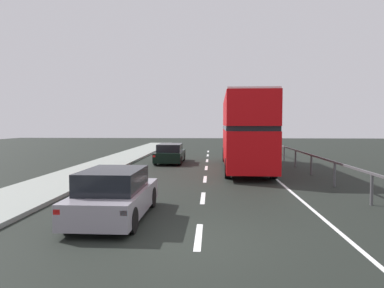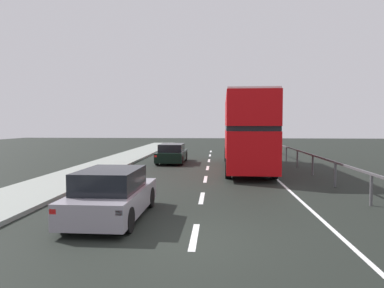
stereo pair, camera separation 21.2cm
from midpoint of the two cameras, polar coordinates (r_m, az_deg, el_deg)
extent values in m
cube|color=black|center=(8.50, 0.27, -15.38)|extent=(74.75, 120.00, 0.10)
cube|color=silver|center=(8.69, 0.34, -14.60)|extent=(0.16, 2.04, 0.01)
cube|color=silver|center=(12.94, 1.29, -8.65)|extent=(0.16, 2.04, 0.01)
cube|color=silver|center=(17.27, 1.75, -5.65)|extent=(0.16, 2.04, 0.01)
cube|color=silver|center=(21.63, 2.03, -3.86)|extent=(0.16, 2.04, 0.01)
cube|color=silver|center=(26.00, 2.21, -2.68)|extent=(0.16, 2.04, 0.01)
cube|color=silver|center=(30.38, 2.34, -1.83)|extent=(0.16, 2.04, 0.01)
cube|color=silver|center=(34.76, 2.44, -1.20)|extent=(0.16, 2.04, 0.01)
cube|color=silver|center=(17.52, 13.16, -5.61)|extent=(0.12, 46.00, 0.01)
cube|color=#4F4D51|center=(17.88, 19.84, -2.18)|extent=(0.08, 42.00, 0.08)
cylinder|color=#4F4D51|center=(13.05, 26.48, -6.57)|extent=(0.10, 0.10, 1.04)
cylinder|color=#4F4D51|center=(16.28, 21.58, -4.57)|extent=(0.10, 0.10, 1.04)
cylinder|color=#4F4D51|center=(19.60, 18.34, -3.23)|extent=(0.10, 0.10, 1.04)
cylinder|color=#4F4D51|center=(22.98, 16.05, -2.27)|extent=(0.10, 0.10, 1.04)
cylinder|color=#4F4D51|center=(26.39, 14.35, -1.55)|extent=(0.10, 0.10, 1.04)
cylinder|color=#4F4D51|center=(29.82, 13.04, -1.00)|extent=(0.10, 0.10, 1.04)
cylinder|color=#4F4D51|center=(33.27, 12.00, -0.56)|extent=(0.10, 0.10, 1.04)
cylinder|color=#4F4D51|center=(36.72, 11.16, -0.21)|extent=(0.10, 0.10, 1.04)
cube|color=red|center=(21.30, 8.19, -0.37)|extent=(2.64, 10.91, 1.99)
cube|color=black|center=(21.26, 8.21, 2.63)|extent=(2.65, 10.47, 0.24)
cube|color=red|center=(21.27, 8.23, 5.17)|extent=(2.64, 10.91, 1.65)
cube|color=silver|center=(21.32, 8.25, 7.52)|extent=(2.58, 10.69, 0.10)
cube|color=black|center=(26.69, 7.39, 0.56)|extent=(2.18, 0.08, 1.40)
cube|color=yellow|center=(26.68, 7.42, 5.65)|extent=(1.46, 0.07, 0.28)
cylinder|color=black|center=(25.33, 5.03, -1.71)|extent=(0.30, 1.01, 1.00)
cylinder|color=black|center=(25.46, 10.05, -1.72)|extent=(0.30, 1.01, 1.00)
cylinder|color=black|center=(17.51, 5.39, -3.90)|extent=(0.30, 1.01, 1.00)
cylinder|color=black|center=(17.70, 12.64, -3.89)|extent=(0.30, 1.01, 1.00)
cube|color=gray|center=(10.41, -12.79, -8.82)|extent=(1.78, 4.14, 0.65)
cube|color=black|center=(10.11, -13.17, -5.64)|extent=(1.56, 2.28, 0.58)
cube|color=red|center=(8.79, -21.54, -10.11)|extent=(0.16, 0.06, 0.12)
cube|color=red|center=(8.27, -11.65, -10.80)|extent=(0.16, 0.06, 0.12)
cylinder|color=black|center=(11.95, -14.59, -8.19)|extent=(0.21, 0.64, 0.64)
cylinder|color=black|center=(11.56, -7.04, -8.50)|extent=(0.21, 0.64, 0.64)
cylinder|color=black|center=(9.47, -19.85, -11.28)|extent=(0.21, 0.64, 0.64)
cylinder|color=black|center=(8.98, -10.35, -11.95)|extent=(0.21, 0.64, 0.64)
cube|color=black|center=(24.57, -3.74, -1.87)|extent=(1.77, 4.51, 0.63)
cube|color=black|center=(24.30, -3.80, -0.58)|extent=(1.55, 2.48, 0.51)
cube|color=red|center=(22.47, -6.39, -1.96)|extent=(0.16, 0.06, 0.12)
cube|color=red|center=(22.27, -2.42, -1.99)|extent=(0.16, 0.06, 0.12)
cylinder|color=black|center=(26.23, -5.07, -1.94)|extent=(0.20, 0.64, 0.64)
cylinder|color=black|center=(26.05, -1.58, -1.96)|extent=(0.20, 0.64, 0.64)
cylinder|color=black|center=(23.16, -6.16, -2.62)|extent=(0.20, 0.64, 0.64)
cylinder|color=black|center=(22.96, -2.21, -2.66)|extent=(0.20, 0.64, 0.64)
camera|label=1|loc=(0.11, -90.39, -0.02)|focal=33.20mm
camera|label=2|loc=(0.11, 89.61, 0.02)|focal=33.20mm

